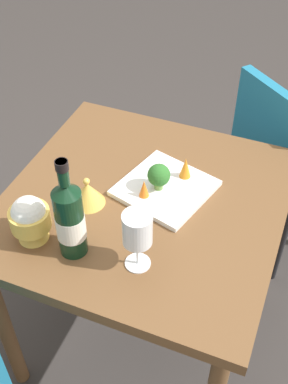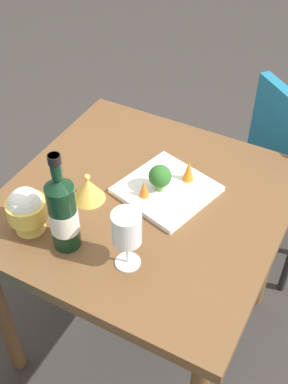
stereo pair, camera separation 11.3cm
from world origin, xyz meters
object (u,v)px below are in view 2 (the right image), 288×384
object	(u,v)px
rice_bowl_lid	(88,189)
serving_plate	(167,190)
wine_glass	(127,229)
broccoli_floret	(160,177)
carrot_garnish_left	(189,171)
carrot_garnish_right	(143,189)
rice_bowl	(27,209)
wine_bottle	(63,212)

from	to	relation	value
rice_bowl_lid	serving_plate	world-z (taller)	rice_bowl_lid
wine_glass	broccoli_floret	xyz separation A→B (m)	(-0.28, -0.05, -0.06)
broccoli_floret	carrot_garnish_left	xyz separation A→B (m)	(-0.08, 0.06, -0.02)
broccoli_floret	carrot_garnish_left	size ratio (longest dim) A/B	1.25
rice_bowl_lid	carrot_garnish_right	xyz separation A→B (m)	(-0.07, 0.15, 0.01)
wine_glass	rice_bowl	bearing A→B (deg)	-86.03
wine_bottle	wine_glass	bearing A→B (deg)	95.94
broccoli_floret	rice_bowl	bearing A→B (deg)	-40.51
carrot_garnish_left	wine_bottle	bearing A→B (deg)	-26.44
serving_plate	carrot_garnish_left	world-z (taller)	carrot_garnish_left
rice_bowl	wine_bottle	bearing A→B (deg)	91.13
wine_glass	rice_bowl_lid	world-z (taller)	wine_glass
rice_bowl	carrot_garnish_right	size ratio (longest dim) A/B	2.48
rice_bowl	broccoli_floret	xyz separation A→B (m)	(-0.30, 0.25, -0.01)
carrot_garnish_right	serving_plate	bearing A→B (deg)	145.30
serving_plate	broccoli_floret	world-z (taller)	broccoli_floret
serving_plate	carrot_garnish_left	bearing A→B (deg)	148.39
wine_glass	rice_bowl	world-z (taller)	wine_glass
rice_bowl	broccoli_floret	world-z (taller)	rice_bowl
rice_bowl_lid	carrot_garnish_right	world-z (taller)	rice_bowl_lid
carrot_garnish_right	rice_bowl_lid	bearing A→B (deg)	-64.74
wine_glass	carrot_garnish_right	bearing A→B (deg)	-161.67
serving_plate	broccoli_floret	xyz separation A→B (m)	(0.02, -0.02, 0.06)
rice_bowl	rice_bowl_lid	world-z (taller)	rice_bowl
carrot_garnish_left	rice_bowl	bearing A→B (deg)	-39.36
serving_plate	wine_bottle	bearing A→B (deg)	-25.29
rice_bowl	carrot_garnish_right	distance (m)	0.34
wine_glass	broccoli_floret	world-z (taller)	wine_glass
wine_bottle	rice_bowl	bearing A→B (deg)	-88.87
rice_bowl	carrot_garnish_left	world-z (taller)	rice_bowl
wine_glass	serving_plate	distance (m)	0.32
wine_bottle	serving_plate	distance (m)	0.36
wine_glass	carrot_garnish_left	size ratio (longest dim) A/B	2.61
broccoli_floret	carrot_garnish_right	distance (m)	0.06
rice_bowl_lid	broccoli_floret	distance (m)	0.21
serving_plate	carrot_garnish_right	bearing A→B (deg)	-34.70
rice_bowl	carrot_garnish_right	world-z (taller)	rice_bowl
wine_bottle	serving_plate	xyz separation A→B (m)	(-0.31, 0.15, -0.11)
carrot_garnish_right	wine_bottle	bearing A→B (deg)	-22.51
wine_bottle	rice_bowl_lid	bearing A→B (deg)	-165.58
wine_glass	wine_bottle	bearing A→B (deg)	-84.06
wine_bottle	wine_glass	distance (m)	0.18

